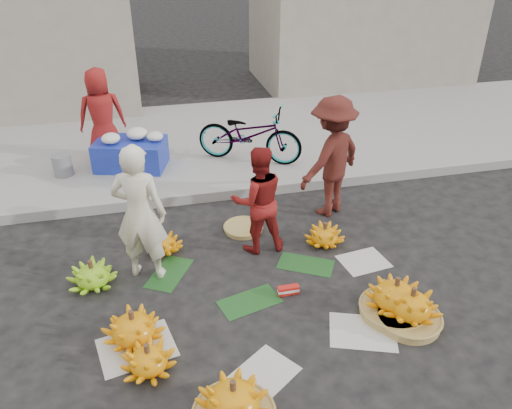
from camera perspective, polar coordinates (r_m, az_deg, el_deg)
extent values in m
plane|color=black|center=(5.63, -0.19, -9.62)|extent=(80.00, 80.00, 0.00)
cube|color=gray|center=(7.40, -4.06, 1.40)|extent=(40.00, 0.25, 0.15)
cube|color=gray|center=(9.29, -6.26, 7.27)|extent=(40.00, 4.00, 0.12)
cylinder|color=#462B1C|center=(4.99, -14.07, -12.27)|extent=(0.05, 0.05, 0.12)
cylinder|color=#462B1C|center=(4.71, -12.37, -15.93)|extent=(0.05, 0.05, 0.12)
cylinder|color=#462B1C|center=(4.15, -2.66, -20.10)|extent=(0.05, 0.05, 0.12)
cylinder|color=olive|center=(5.42, 17.01, -12.44)|extent=(0.64, 0.64, 0.09)
cylinder|color=#462B1C|center=(5.21, 17.56, -9.63)|extent=(0.05, 0.05, 0.12)
cylinder|color=olive|center=(5.49, 15.35, -11.56)|extent=(0.68, 0.68, 0.09)
cylinder|color=#462B1C|center=(5.27, 15.86, -8.59)|extent=(0.05, 0.05, 0.12)
cylinder|color=#462B1C|center=(6.28, 7.93, -2.58)|extent=(0.05, 0.05, 0.12)
cylinder|color=#462B1C|center=(5.81, -18.38, -6.64)|extent=(0.05, 0.05, 0.12)
cylinder|color=#462B1C|center=(6.20, -10.51, -3.68)|extent=(0.05, 0.05, 0.12)
cylinder|color=olive|center=(6.61, -1.47, -2.73)|extent=(0.62, 0.62, 0.06)
cube|color=red|center=(5.54, 3.72, -9.72)|extent=(0.24, 0.08, 0.10)
imported|color=white|center=(5.55, -13.15, -1.02)|extent=(0.69, 0.56, 1.62)
imported|color=maroon|center=(5.93, 0.23, 0.50)|extent=(0.67, 0.52, 1.36)
imported|color=maroon|center=(6.74, 8.62, 5.36)|extent=(1.24, 1.08, 1.66)
cube|color=#18279C|center=(8.22, -14.11, 5.62)|extent=(1.22, 0.96, 0.45)
ellipsoid|color=white|center=(8.08, -16.27, 7.22)|extent=(0.29, 0.29, 0.16)
ellipsoid|color=white|center=(8.14, -13.44, 7.86)|extent=(0.32, 0.32, 0.18)
ellipsoid|color=white|center=(8.03, -11.47, 7.60)|extent=(0.25, 0.25, 0.14)
cylinder|color=slate|center=(8.29, -21.24, 4.22)|extent=(0.29, 0.29, 0.33)
imported|color=maroon|center=(8.46, -17.22, 9.73)|extent=(0.78, 0.56, 1.50)
imported|color=gray|center=(8.12, -0.75, 8.02)|extent=(1.35, 1.81, 0.91)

